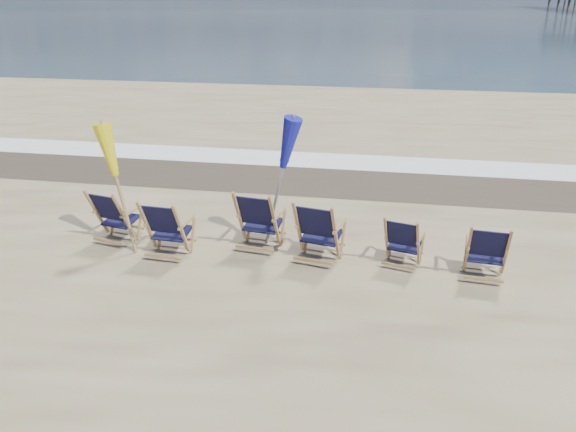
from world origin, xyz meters
name	(u,v)px	position (x,y,z in m)	size (l,w,h in m)	color
ocean	(388,8)	(0.00, 128.00, 0.00)	(400.00, 400.00, 0.00)	#314552
surf_foam	(329,161)	(0.00, 8.30, 0.00)	(200.00, 1.40, 0.01)	silver
wet_sand_strip	(322,179)	(0.00, 6.80, 0.00)	(200.00, 2.60, 0.00)	#42362A
beach_chair_0	(124,219)	(-2.88, 2.51, 0.51)	(0.66, 0.74, 1.03)	black
beach_chair_1	(181,231)	(-1.73, 2.14, 0.53)	(0.68, 0.77, 1.07)	black
beach_chair_2	(275,223)	(-0.31, 2.68, 0.56)	(0.71, 0.80, 1.11)	black
beach_chair_3	(335,235)	(0.72, 2.37, 0.55)	(0.71, 0.80, 1.11)	black
beach_chair_4	(418,245)	(2.00, 2.45, 0.45)	(0.58, 0.65, 0.90)	black
beach_chair_5	(506,255)	(3.27, 2.26, 0.48)	(0.62, 0.70, 0.97)	black
umbrella_yellow	(116,157)	(-2.82, 2.39, 1.65)	(0.30, 0.30, 2.17)	olive
umbrella_blue	(278,146)	(-0.30, 2.94, 1.80)	(0.30, 0.30, 2.33)	#A5A5AD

